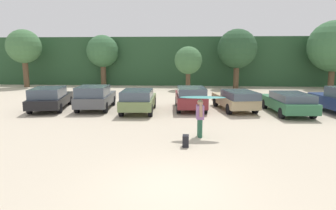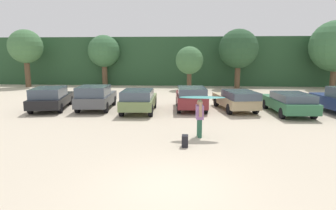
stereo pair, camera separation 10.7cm
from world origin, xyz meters
name	(u,v)px [view 1 (the left image)]	position (x,y,z in m)	size (l,w,h in m)	color
ground_plane	(170,187)	(0.00, 0.00, 0.00)	(120.00, 120.00, 0.00)	beige
hillside_ridge	(186,61)	(0.00, 32.21, 2.75)	(108.00, 12.00, 5.49)	#284C2D
tree_center_left	(24,47)	(-17.29, 23.67, 4.32)	(3.61, 3.61, 6.18)	brown
tree_center_right	(103,52)	(-9.26, 25.55, 3.85)	(3.55, 3.55, 5.68)	brown
tree_far_left	(188,61)	(0.33, 22.58, 2.91)	(2.77, 2.77, 4.33)	brown
tree_ridge_back	(237,49)	(5.37, 24.20, 4.08)	(4.05, 4.05, 6.14)	brown
tree_center	(334,46)	(14.97, 24.04, 4.33)	(5.14, 5.14, 6.92)	brown
parked_car_black	(50,98)	(-8.45, 10.78, 0.76)	(2.84, 5.07, 1.46)	black
parked_car_dark_gray	(95,97)	(-5.53, 10.92, 0.82)	(2.26, 4.34, 1.57)	#4C4F54
parked_car_olive_green	(138,100)	(-2.62, 10.17, 0.79)	(2.06, 4.29, 1.43)	#6B7F4C
parked_car_maroon	(191,97)	(0.56, 11.33, 0.80)	(2.12, 4.27, 1.50)	maroon
parked_car_tan	(236,99)	(3.40, 11.25, 0.73)	(2.59, 4.57, 1.32)	tan
parked_car_forest_green	(288,102)	(6.35, 10.40, 0.72)	(2.16, 4.74, 1.30)	#2D6642
person_adult	(200,116)	(0.94, 4.99, 0.92)	(0.34, 0.71, 1.62)	#26593F
surfboard_teal	(203,97)	(1.04, 5.00, 1.71)	(1.96, 0.58, 0.09)	teal
backpack_dropped	(186,141)	(0.36, 3.54, 0.22)	(0.24, 0.34, 0.45)	black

